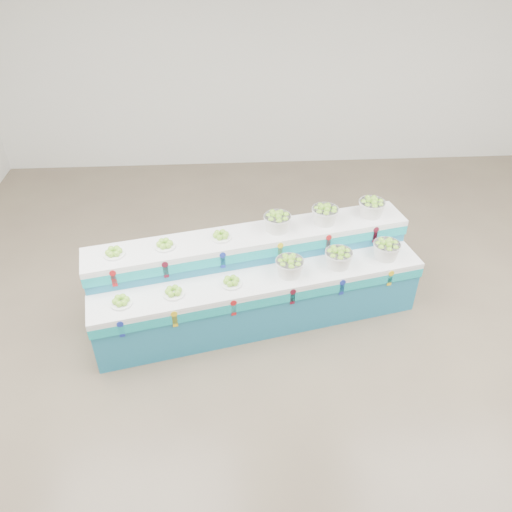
% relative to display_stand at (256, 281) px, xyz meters
% --- Properties ---
extents(ground, '(10.00, 10.00, 0.00)m').
position_rel_display_stand_xyz_m(ground, '(0.66, -0.80, -0.51)').
color(ground, brown).
rests_on(ground, ground).
extents(back_wall, '(10.00, 0.00, 10.00)m').
position_rel_display_stand_xyz_m(back_wall, '(0.66, 4.20, 1.49)').
color(back_wall, silver).
rests_on(back_wall, ground).
extents(display_stand, '(3.93, 1.77, 1.02)m').
position_rel_display_stand_xyz_m(display_stand, '(0.00, 0.00, 0.00)').
color(display_stand, teal).
rests_on(display_stand, ground).
extents(plate_lower_left, '(0.28, 0.28, 0.09)m').
position_rel_display_stand_xyz_m(plate_lower_left, '(-1.44, -0.56, 0.26)').
color(plate_lower_left, white).
rests_on(plate_lower_left, display_stand).
extents(plate_lower_mid, '(0.28, 0.28, 0.09)m').
position_rel_display_stand_xyz_m(plate_lower_mid, '(-0.91, -0.44, 0.26)').
color(plate_lower_mid, white).
rests_on(plate_lower_mid, display_stand).
extents(plate_lower_right, '(0.28, 0.28, 0.09)m').
position_rel_display_stand_xyz_m(plate_lower_right, '(-0.29, -0.30, 0.26)').
color(plate_lower_right, white).
rests_on(plate_lower_right, display_stand).
extents(basket_lower_left, '(0.38, 0.38, 0.23)m').
position_rel_display_stand_xyz_m(basket_lower_left, '(0.37, -0.16, 0.32)').
color(basket_lower_left, silver).
rests_on(basket_lower_left, display_stand).
extents(basket_lower_mid, '(0.38, 0.38, 0.23)m').
position_rel_display_stand_xyz_m(basket_lower_mid, '(0.94, -0.04, 0.32)').
color(basket_lower_mid, silver).
rests_on(basket_lower_mid, display_stand).
extents(basket_lower_right, '(0.38, 0.38, 0.23)m').
position_rel_display_stand_xyz_m(basket_lower_right, '(1.53, 0.09, 0.32)').
color(basket_lower_right, silver).
rests_on(basket_lower_right, display_stand).
extents(plate_upper_left, '(0.28, 0.28, 0.09)m').
position_rel_display_stand_xyz_m(plate_upper_left, '(-1.54, -0.10, 0.56)').
color(plate_upper_left, white).
rests_on(plate_upper_left, display_stand).
extents(plate_upper_mid, '(0.28, 0.28, 0.09)m').
position_rel_display_stand_xyz_m(plate_upper_mid, '(-1.01, 0.02, 0.56)').
color(plate_upper_mid, white).
rests_on(plate_upper_mid, display_stand).
extents(plate_upper_right, '(0.28, 0.28, 0.09)m').
position_rel_display_stand_xyz_m(plate_upper_right, '(-0.39, 0.16, 0.56)').
color(plate_upper_right, white).
rests_on(plate_upper_right, display_stand).
extents(basket_upper_left, '(0.38, 0.38, 0.23)m').
position_rel_display_stand_xyz_m(basket_upper_left, '(0.27, 0.30, 0.62)').
color(basket_upper_left, silver).
rests_on(basket_upper_left, display_stand).
extents(basket_upper_mid, '(0.38, 0.38, 0.23)m').
position_rel_display_stand_xyz_m(basket_upper_mid, '(0.84, 0.43, 0.62)').
color(basket_upper_mid, silver).
rests_on(basket_upper_mid, display_stand).
extents(basket_upper_right, '(0.38, 0.38, 0.23)m').
position_rel_display_stand_xyz_m(basket_upper_right, '(1.43, 0.55, 0.62)').
color(basket_upper_right, silver).
rests_on(basket_upper_right, display_stand).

